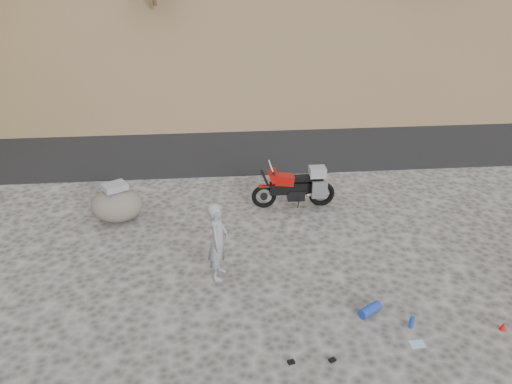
# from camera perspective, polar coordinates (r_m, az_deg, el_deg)

# --- Properties ---
(ground) EXTENTS (140.00, 140.00, 0.00)m
(ground) POSITION_cam_1_polar(r_m,az_deg,el_deg) (10.90, 5.25, -9.90)
(ground) COLOR #3F3C3A
(ground) RESTS_ON ground
(road) EXTENTS (120.00, 7.00, 0.05)m
(road) POSITION_cam_1_polar(r_m,az_deg,el_deg) (18.86, 0.50, 6.31)
(road) COLOR black
(road) RESTS_ON ground
(motorcycle) EXTENTS (2.29, 0.66, 1.36)m
(motorcycle) POSITION_cam_1_polar(r_m,az_deg,el_deg) (13.52, 4.76, 0.58)
(motorcycle) COLOR black
(motorcycle) RESTS_ON ground
(man) EXTENTS (0.56, 0.72, 1.76)m
(man) POSITION_cam_1_polar(r_m,az_deg,el_deg) (11.00, -4.20, -9.51)
(man) COLOR gray
(man) RESTS_ON ground
(boulder) EXTENTS (1.63, 1.51, 1.04)m
(boulder) POSITION_cam_1_polar(r_m,az_deg,el_deg) (13.35, -15.60, -1.32)
(boulder) COLOR #555149
(boulder) RESTS_ON ground
(gear_blue_mat) EXTENTS (0.52, 0.43, 0.20)m
(gear_blue_mat) POSITION_cam_1_polar(r_m,az_deg,el_deg) (10.16, 12.91, -12.98)
(gear_blue_mat) COLOR #19399A
(gear_blue_mat) RESTS_ON ground
(gear_bottle) EXTENTS (0.11, 0.11, 0.24)m
(gear_bottle) POSITION_cam_1_polar(r_m,az_deg,el_deg) (10.03, 17.35, -14.02)
(gear_bottle) COLOR #19399A
(gear_bottle) RESTS_ON ground
(gear_funnel) EXTENTS (0.15, 0.15, 0.17)m
(gear_funnel) POSITION_cam_1_polar(r_m,az_deg,el_deg) (10.63, 26.43, -13.55)
(gear_funnel) COLOR red
(gear_funnel) RESTS_ON ground
(gear_glove_a) EXTENTS (0.14, 0.12, 0.03)m
(gear_glove_a) POSITION_cam_1_polar(r_m,az_deg,el_deg) (9.15, 8.72, -18.43)
(gear_glove_a) COLOR black
(gear_glove_a) RESTS_ON ground
(gear_glove_b) EXTENTS (0.14, 0.12, 0.04)m
(gear_glove_b) POSITION_cam_1_polar(r_m,az_deg,el_deg) (9.04, 4.05, -18.81)
(gear_glove_b) COLOR black
(gear_glove_b) RESTS_ON ground
(gear_blue_cloth) EXTENTS (0.28, 0.21, 0.01)m
(gear_blue_cloth) POSITION_cam_1_polar(r_m,az_deg,el_deg) (9.79, 17.95, -16.21)
(gear_blue_cloth) COLOR #8DB8DA
(gear_blue_cloth) RESTS_ON ground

